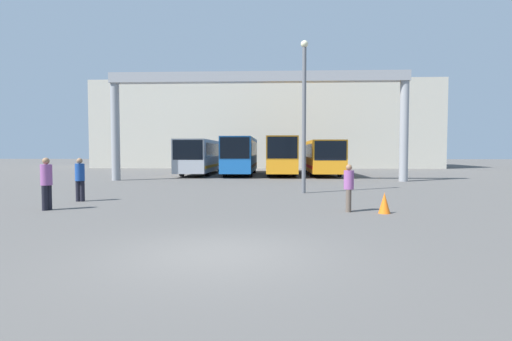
{
  "coord_description": "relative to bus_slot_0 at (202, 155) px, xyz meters",
  "views": [
    {
      "loc": [
        1.17,
        -7.95,
        2.08
      ],
      "look_at": [
        -0.19,
        22.1,
        0.63
      ],
      "focal_mm": 28.0,
      "sensor_mm": 36.0,
      "label": 1
    }
  ],
  "objects": [
    {
      "name": "ground_plane",
      "position": [
        5.39,
        -28.26,
        -1.76
      ],
      "size": [
        200.0,
        200.0,
        0.0
      ],
      "primitive_type": "plane",
      "color": "#514F4C"
    },
    {
      "name": "building_backdrop",
      "position": [
        5.39,
        17.9,
        3.65
      ],
      "size": [
        43.18,
        12.0,
        10.81
      ],
      "color": "#B7B2A3",
      "rests_on": "ground"
    },
    {
      "name": "overhead_gantry",
      "position": [
        5.39,
        -8.19,
        4.35
      ],
      "size": [
        20.85,
        0.8,
        7.59
      ],
      "color": "gray",
      "rests_on": "ground"
    },
    {
      "name": "bus_slot_0",
      "position": [
        0.0,
        0.0,
        0.0
      ],
      "size": [
        2.54,
        12.35,
        3.04
      ],
      "color": "#999EA5",
      "rests_on": "ground"
    },
    {
      "name": "bus_slot_1",
      "position": [
        3.59,
        -0.77,
        0.11
      ],
      "size": [
        2.46,
        10.81,
        3.25
      ],
      "color": "#1959A5",
      "rests_on": "ground"
    },
    {
      "name": "bus_slot_2",
      "position": [
        7.19,
        0.03,
        0.13
      ],
      "size": [
        2.49,
        12.41,
        3.28
      ],
      "color": "orange",
      "rests_on": "ground"
    },
    {
      "name": "bus_slot_3",
      "position": [
        10.78,
        -0.07,
        -0.04
      ],
      "size": [
        2.62,
        12.22,
        2.96
      ],
      "color": "orange",
      "rests_on": "ground"
    },
    {
      "name": "pedestrian_near_left",
      "position": [
        9.14,
        -22.4,
        -0.89
      ],
      "size": [
        0.34,
        0.34,
        1.64
      ],
      "rotation": [
        0.0,
        0.0,
        4.47
      ],
      "color": "brown",
      "rests_on": "ground"
    },
    {
      "name": "pedestrian_far_center",
      "position": [
        -1.49,
        -20.04,
        -0.8
      ],
      "size": [
        0.38,
        0.38,
        1.81
      ],
      "rotation": [
        0.0,
        0.0,
        0.07
      ],
      "color": "black",
      "rests_on": "ground"
    },
    {
      "name": "pedestrian_near_center",
      "position": [
        -1.47,
        -22.51,
        -0.77
      ],
      "size": [
        0.39,
        0.39,
        1.86
      ],
      "rotation": [
        0.0,
        0.0,
        4.44
      ],
      "color": "black",
      "rests_on": "ground"
    },
    {
      "name": "traffic_cone",
      "position": [
        10.26,
        -22.74,
        -1.41
      ],
      "size": [
        0.39,
        0.39,
        0.7
      ],
      "color": "orange",
      "rests_on": "ground"
    },
    {
      "name": "lamp_post",
      "position": [
        8.04,
        -16.3,
        2.36
      ],
      "size": [
        0.36,
        0.36,
        7.52
      ],
      "color": "#595B60",
      "rests_on": "ground"
    }
  ]
}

